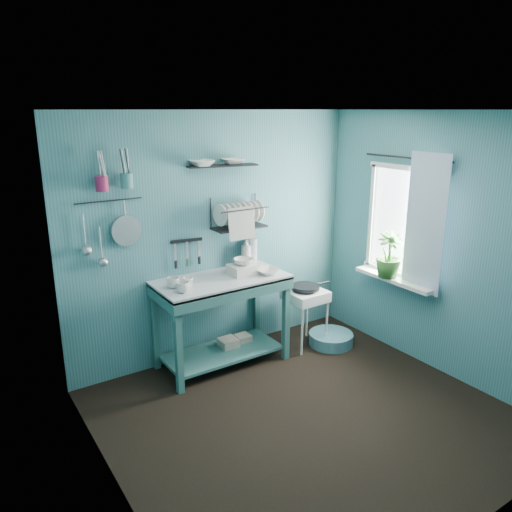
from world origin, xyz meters
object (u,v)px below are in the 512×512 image
frying_pan (306,287)px  potted_plant (389,255)px  soap_bottle (246,252)px  utensil_cup_magenta (102,184)px  colander (126,231)px  floor_basin (331,339)px  mug_left (183,287)px  mug_right (173,283)px  dish_rack (239,213)px  wash_tub (243,269)px  water_bottle (253,251)px  utensil_cup_teal (127,181)px  storage_tin_small (243,344)px  storage_tin_large (228,349)px  work_counter (222,321)px  mug_mid (188,282)px  hotplate_stand (305,318)px

frying_pan → potted_plant: 0.93m
soap_bottle → frying_pan: bearing=-32.7°
utensil_cup_magenta → colander: (0.19, 0.03, -0.44)m
colander → floor_basin: (2.03, -0.55, -1.39)m
mug_left → mug_right: bearing=97.1°
soap_bottle → colander: size_ratio=1.07×
frying_pan → dish_rack: 1.09m
wash_tub → water_bottle: 0.37m
utensil_cup_teal → storage_tin_small: size_ratio=0.65×
storage_tin_large → storage_tin_small: 0.20m
frying_pan → mug_right: bearing=174.4°
wash_tub → utensil_cup_teal: bearing=167.0°
mug_left → storage_tin_small: (0.78, 0.24, -0.87)m
mug_left → soap_bottle: bearing=21.8°
water_bottle → floor_basin: 1.32m
mug_right → soap_bottle: (0.92, 0.20, 0.10)m
work_counter → colander: size_ratio=4.64×
soap_bottle → utensil_cup_teal: bearing=179.0°
mug_mid → hotplate_stand: mug_mid is taller
mug_left → mug_right: (-0.02, 0.16, 0.00)m
water_bottle → wash_tub: bearing=-138.4°
utensil_cup_magenta → utensil_cup_teal: size_ratio=1.00×
utensil_cup_teal → floor_basin: 2.77m
utensil_cup_magenta → mug_left: bearing=-35.7°
soap_bottle → mug_left: bearing=-158.2°
soap_bottle → colander: 1.30m
frying_pan → utensil_cup_magenta: bearing=169.5°
soap_bottle → work_counter: bearing=-154.5°
mug_mid → water_bottle: size_ratio=0.36×
frying_pan → dish_rack: size_ratio=0.55×
mug_left → mug_mid: 0.14m
mug_right → storage_tin_small: bearing=5.7°
work_counter → frying_pan: work_counter is taller
hotplate_stand → utensil_cup_magenta: (-1.97, 0.36, 1.58)m
mug_mid → mug_right: bearing=153.4°
soap_bottle → utensil_cup_magenta: 1.65m
mug_right → frying_pan: 1.49m
storage_tin_small → floor_basin: storage_tin_small is taller
hotplate_stand → storage_tin_small: 0.73m
floor_basin → water_bottle: bearing=143.2°
mug_left → utensil_cup_teal: bearing=129.4°
dish_rack → work_counter: bearing=-149.4°
potted_plant → storage_tin_large: potted_plant is taller
water_bottle → dish_rack: size_ratio=0.51×
utensil_cup_teal → floor_basin: bearing=-14.5°
soap_bottle → frying_pan: soap_bottle is taller
utensil_cup_magenta → storage_tin_small: utensil_cup_magenta is taller
hotplate_stand → frying_pan: 0.36m
mug_mid → utensil_cup_teal: (-0.41, 0.28, 0.94)m
mug_mid → colander: 0.73m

